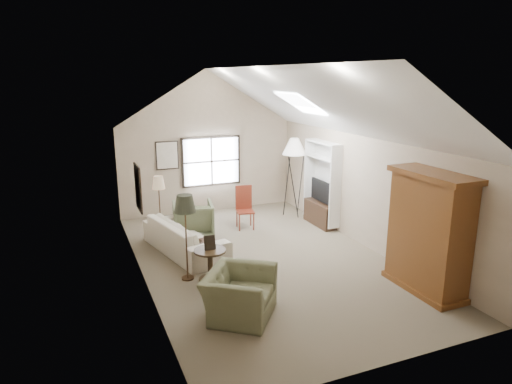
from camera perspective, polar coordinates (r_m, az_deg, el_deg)
name	(u,v)px	position (r m, az deg, el deg)	size (l,w,h in m)	color
room_shell	(264,108)	(9.10, 0.98, 10.51)	(5.01, 8.01, 4.00)	#6B5E4C
window	(211,161)	(13.05, -5.61, 3.85)	(1.72, 0.08, 1.42)	black
skylight	(301,103)	(10.47, 5.63, 11.02)	(0.80, 1.20, 0.52)	white
wall_art	(154,170)	(10.62, -12.67, 2.66)	(1.97, 3.71, 0.88)	black
armoire	(429,233)	(8.73, 20.79, -4.77)	(0.60, 1.50, 2.20)	brown
tv_alcove	(322,182)	(11.88, 8.24, 1.24)	(0.32, 1.30, 2.10)	white
media_console	(320,214)	(12.09, 8.01, -2.70)	(0.34, 1.18, 0.60)	#382316
tv_panel	(321,191)	(11.92, 8.11, 0.15)	(0.05, 0.90, 0.55)	black
sofa	(185,236)	(10.27, -8.90, -5.50)	(2.46, 0.96, 0.72)	beige
armchair_near	(239,294)	(7.59, -2.08, -12.61)	(1.16, 1.02, 0.76)	#656B4B
armchair_far	(193,220)	(11.13, -7.87, -3.47)	(0.93, 0.96, 0.87)	#66704E
coffee_table	(197,252)	(9.76, -7.33, -7.47)	(0.82, 0.46, 0.42)	#381E17
bowl	(197,242)	(9.67, -7.37, -6.18)	(0.20, 0.20, 0.05)	#392417
side_table	(210,265)	(8.87, -5.74, -9.03)	(0.62, 0.62, 0.62)	#382817
side_chair	(245,208)	(11.62, -1.37, -1.99)	(0.43, 0.43, 1.10)	maroon
tripod_lamp	(294,177)	(12.60, 4.74, 1.90)	(0.64, 0.64, 2.22)	white
dark_lamp	(186,237)	(8.76, -8.73, -5.59)	(0.41, 0.41, 1.71)	#25281C
tan_lamp	(160,206)	(11.21, -11.94, -1.74)	(0.31, 0.31, 1.54)	tan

